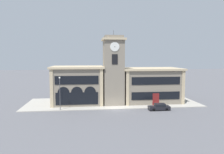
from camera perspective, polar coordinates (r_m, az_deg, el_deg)
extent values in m
plane|color=#56565B|center=(46.38, 1.15, -8.51)|extent=(300.00, 300.00, 0.00)
cube|color=#A39E93|center=(53.05, 0.13, -6.68)|extent=(40.49, 13.82, 0.15)
cube|color=gray|center=(50.16, 0.39, 1.08)|extent=(4.52, 4.52, 14.78)
cube|color=tan|center=(50.19, 0.39, 9.79)|extent=(5.22, 5.22, 0.45)
cube|color=gray|center=(50.24, 0.39, 10.38)|extent=(4.16, 4.16, 0.60)
cylinder|color=#4C4C51|center=(50.33, 0.39, 11.40)|extent=(0.10, 0.10, 1.20)
cylinder|color=silver|center=(47.79, 0.73, 7.93)|extent=(2.03, 0.10, 2.03)
cylinder|color=black|center=(47.72, 0.74, 7.93)|extent=(0.16, 0.04, 0.16)
cylinder|color=silver|center=(50.42, 3.02, 7.78)|extent=(0.10, 2.03, 2.03)
cylinder|color=black|center=(50.43, 3.10, 7.78)|extent=(0.04, 0.16, 0.16)
cube|color=black|center=(47.75, 0.73, 4.67)|extent=(1.27, 0.10, 2.20)
cube|color=gray|center=(52.41, -8.95, -2.30)|extent=(11.43, 9.07, 8.41)
cube|color=tan|center=(52.02, -9.02, 2.54)|extent=(12.13, 9.77, 0.45)
cube|color=tan|center=(48.40, -15.53, -3.05)|extent=(0.70, 0.16, 8.41)
cube|color=tan|center=(47.92, -2.73, -2.95)|extent=(0.70, 0.16, 8.41)
cube|color=black|center=(47.66, -9.20, -0.81)|extent=(9.38, 0.10, 1.85)
cube|color=black|center=(48.24, -9.13, -5.59)|extent=(9.15, 0.10, 2.69)
cylinder|color=black|center=(48.21, -12.55, -4.03)|extent=(2.52, 0.06, 2.52)
cylinder|color=black|center=(48.00, -9.15, -4.01)|extent=(2.52, 0.06, 2.52)
cylinder|color=black|center=(47.96, -5.73, -3.98)|extent=(2.52, 0.06, 2.52)
cube|color=gray|center=(54.66, 9.93, -2.28)|extent=(13.69, 9.07, 7.91)
cube|color=tan|center=(54.28, 10.00, 2.10)|extent=(14.39, 9.77, 0.45)
cube|color=tan|center=(48.70, 4.12, -3.12)|extent=(0.70, 0.16, 7.91)
cube|color=tan|center=(52.68, 18.16, -2.74)|extent=(0.70, 0.16, 7.91)
cube|color=black|center=(50.12, 11.45, -0.97)|extent=(11.22, 0.10, 1.74)
cube|color=maroon|center=(50.74, 11.36, -5.77)|extent=(1.50, 0.12, 2.85)
cube|color=black|center=(50.59, 11.38, -4.82)|extent=(11.22, 0.10, 1.77)
cube|color=black|center=(46.76, 12.18, -7.85)|extent=(4.39, 1.73, 0.72)
cube|color=black|center=(46.69, 12.40, -7.10)|extent=(2.11, 1.55, 0.51)
cube|color=black|center=(46.69, 12.40, -7.10)|extent=(2.03, 1.59, 0.39)
cylinder|color=black|center=(45.70, 10.85, -8.42)|extent=(0.61, 0.22, 0.61)
cylinder|color=black|center=(47.09, 10.30, -8.00)|extent=(0.61, 0.22, 0.61)
cylinder|color=black|center=(46.59, 14.07, -8.22)|extent=(0.61, 0.22, 0.61)
cylinder|color=black|center=(47.95, 13.43, -7.82)|extent=(0.61, 0.22, 0.61)
cylinder|color=#4C4C51|center=(46.00, -13.45, -4.45)|extent=(0.12, 0.12, 6.49)
sphere|color=silver|center=(45.56, -13.54, -0.20)|extent=(0.36, 0.36, 0.36)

